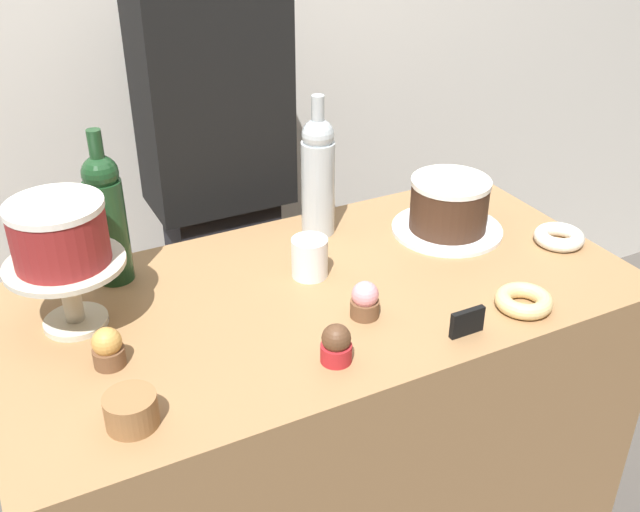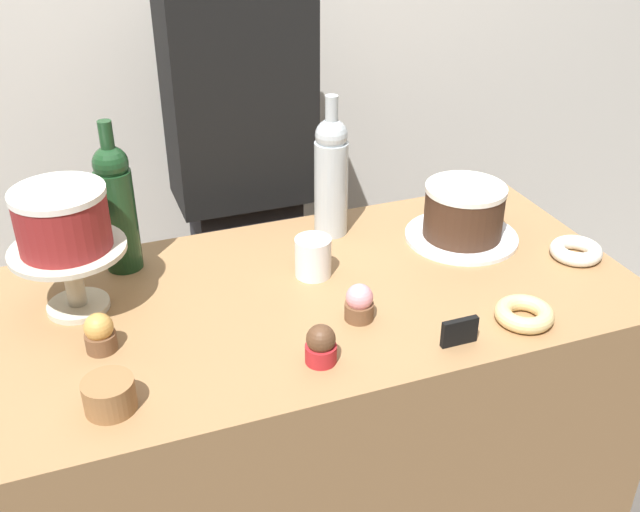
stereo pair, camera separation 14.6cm
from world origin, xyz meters
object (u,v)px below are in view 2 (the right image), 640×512
wine_bottle_green (117,206)px  barista_figure (245,199)px  cupcake_chocolate (321,345)px  cupcake_caramel (100,333)px  coffee_cup_ceramic (313,257)px  price_sign_chalkboard (459,332)px  cupcake_strawberry (359,303)px  cake_stand_pedestal (71,267)px  chocolate_round_cake (464,211)px  wine_bottle_clear (331,175)px  white_layer_cake (62,219)px  cookie_stack (109,395)px  donut_sugar (576,251)px  donut_glazed (524,314)px

wine_bottle_green → barista_figure: (0.36, 0.36, -0.20)m
wine_bottle_green → cupcake_chocolate: bearing=-58.5°
cupcake_caramel → coffee_cup_ceramic: (0.44, 0.11, 0.01)m
price_sign_chalkboard → cupcake_strawberry: bearing=135.4°
cake_stand_pedestal → chocolate_round_cake: size_ratio=1.20×
wine_bottle_clear → price_sign_chalkboard: wine_bottle_clear is taller
white_layer_cake → cookie_stack: (0.03, -0.32, -0.17)m
white_layer_cake → cupcake_strawberry: 0.57m
wine_bottle_green → cupcake_caramel: size_ratio=4.38×
cupcake_strawberry → barista_figure: 0.72m
cupcake_caramel → wine_bottle_clear: bearing=26.9°
white_layer_cake → chocolate_round_cake: white_layer_cake is taller
cookie_stack → coffee_cup_ceramic: (0.45, 0.28, 0.02)m
chocolate_round_cake → cupcake_caramel: bearing=-170.0°
chocolate_round_cake → donut_sugar: 0.26m
chocolate_round_cake → barista_figure: (-0.38, 0.50, -0.13)m
cupcake_caramel → donut_sugar: bearing=-1.1°
cupcake_caramel → coffee_cup_ceramic: 0.46m
cookie_stack → cupcake_strawberry: bearing=11.4°
wine_bottle_green → donut_glazed: wine_bottle_green is taller
wine_bottle_clear → wine_bottle_green: 0.47m
donut_sugar → cookie_stack: size_ratio=1.33×
donut_sugar → price_sign_chalkboard: size_ratio=1.60×
price_sign_chalkboard → donut_sugar: bearing=25.4°
white_layer_cake → donut_sugar: white_layer_cake is taller
barista_figure → cupcake_chocolate: bearing=-95.8°
wine_bottle_clear → white_layer_cake: bearing=-167.6°
chocolate_round_cake → cupcake_strawberry: chocolate_round_cake is taller
white_layer_cake → chocolate_round_cake: 0.85m
white_layer_cake → coffee_cup_ceramic: 0.50m
wine_bottle_clear → cookie_stack: size_ratio=3.87×
price_sign_chalkboard → cookie_stack: bearing=176.1°
cupcake_chocolate → price_sign_chalkboard: 0.26m
cake_stand_pedestal → white_layer_cake: (-0.00, -0.00, 0.10)m
cupcake_caramel → barista_figure: 0.78m
donut_sugar → wine_bottle_clear: bearing=147.0°
donut_glazed → wine_bottle_clear: bearing=114.6°
chocolate_round_cake → donut_glazed: (-0.05, -0.33, -0.05)m
chocolate_round_cake → wine_bottle_green: (-0.74, 0.14, 0.07)m
cake_stand_pedestal → cupcake_strawberry: size_ratio=2.93×
white_layer_cake → barista_figure: bearing=46.4°
cupcake_chocolate → cupcake_strawberry: (0.11, 0.10, 0.00)m
cupcake_caramel → price_sign_chalkboard: bearing=-18.8°
cookie_stack → price_sign_chalkboard: 0.61m
donut_sugar → cake_stand_pedestal: bearing=170.6°
cupcake_strawberry → donut_glazed: (0.29, -0.12, -0.02)m
cupcake_chocolate → wine_bottle_clear: bearing=66.9°
chocolate_round_cake → coffee_cup_ceramic: chocolate_round_cake is taller
cookie_stack → white_layer_cake: bearing=94.5°
chocolate_round_cake → wine_bottle_clear: wine_bottle_clear is taller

